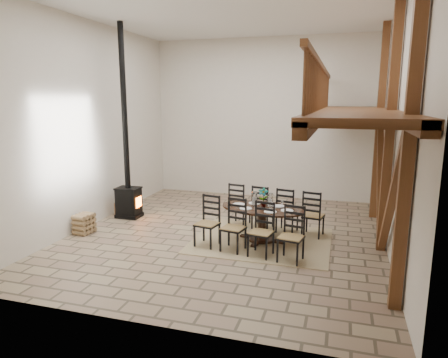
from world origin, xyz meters
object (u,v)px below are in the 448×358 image
(dining_table, at_px, (262,224))
(log_stack, at_px, (84,224))
(log_basket, at_px, (125,209))
(wood_stove, at_px, (127,176))

(dining_table, height_order, log_stack, dining_table)
(dining_table, bearing_deg, log_basket, 178.15)
(log_stack, bearing_deg, log_basket, 83.84)
(wood_stove, bearing_deg, dining_table, -12.57)
(wood_stove, bearing_deg, log_basket, 159.12)
(dining_table, height_order, log_basket, dining_table)
(wood_stove, height_order, log_stack, wood_stove)
(log_basket, height_order, log_stack, log_stack)
(log_basket, bearing_deg, dining_table, -12.45)
(dining_table, xyz_separation_m, wood_stove, (-3.78, 0.81, 0.75))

